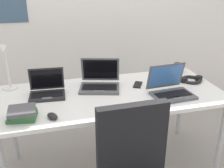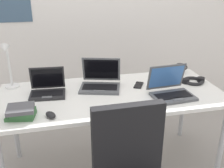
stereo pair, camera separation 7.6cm
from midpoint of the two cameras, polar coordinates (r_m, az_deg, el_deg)
ground_plane at (r=2.52m, az=0.90°, el=-17.48°), size 12.00×12.00×0.00m
wall_back at (r=3.02m, az=-4.13°, el=16.45°), size 6.00×0.13×2.60m
desk at (r=2.14m, az=1.01°, el=-3.38°), size 1.80×0.80×0.74m
desk_lamp at (r=2.28m, az=-20.70°, el=3.60°), size 0.12×0.18×0.40m
laptop_mid_desk at (r=2.21m, az=-1.57°, el=0.40°), size 0.39×0.36×0.24m
laptop_front_left at (r=2.14m, az=-12.86°, el=-1.13°), size 0.29×0.24×0.21m
laptop_far_corner at (r=2.12m, az=13.71°, el=-1.32°), size 0.33×0.29×0.23m
computer_mouse at (r=1.81m, az=-12.03°, el=-6.60°), size 0.09×0.11×0.03m
cell_phone at (r=2.28m, az=6.76°, el=-0.24°), size 0.12×0.15×0.01m
headphones at (r=2.44m, az=18.10°, el=0.67°), size 0.21×0.18×0.04m
book_stack at (r=1.84m, az=-17.98°, el=-5.81°), size 0.20×0.17×0.08m
coffee_mug at (r=2.65m, az=15.46°, el=3.29°), size 0.11×0.08×0.09m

